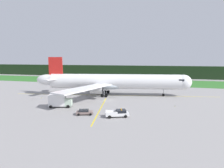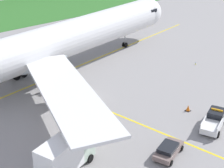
{
  "view_description": "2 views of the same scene",
  "coord_description": "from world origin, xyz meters",
  "px_view_note": "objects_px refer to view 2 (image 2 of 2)",
  "views": [
    {
      "loc": [
        16.26,
        -57.75,
        14.02
      ],
      "look_at": [
        -0.68,
        8.36,
        4.39
      ],
      "focal_mm": 29.08,
      "sensor_mm": 36.0,
      "label": 1
    },
    {
      "loc": [
        -26.28,
        -36.7,
        23.04
      ],
      "look_at": [
        2.53,
        -2.97,
        2.23
      ],
      "focal_mm": 58.02,
      "sensor_mm": 36.0,
      "label": 2
    }
  ],
  "objects_px": {
    "catering_truck": "(64,156)",
    "airliner": "(47,47)",
    "staff_car": "(168,150)",
    "ops_pickup_truck": "(215,120)",
    "apron_cone": "(188,108)"
  },
  "relations": [
    {
      "from": "apron_cone",
      "to": "staff_car",
      "type": "bearing_deg",
      "value": -152.82
    },
    {
      "from": "catering_truck",
      "to": "airliner",
      "type": "bearing_deg",
      "value": 62.37
    },
    {
      "from": "catering_truck",
      "to": "staff_car",
      "type": "relative_size",
      "value": 1.51
    },
    {
      "from": "catering_truck",
      "to": "apron_cone",
      "type": "relative_size",
      "value": 8.51
    },
    {
      "from": "airliner",
      "to": "staff_car",
      "type": "distance_m",
      "value": 25.71
    },
    {
      "from": "ops_pickup_truck",
      "to": "catering_truck",
      "type": "xyz_separation_m",
      "value": [
        -18.32,
        4.51,
        1.03
      ]
    },
    {
      "from": "airliner",
      "to": "catering_truck",
      "type": "bearing_deg",
      "value": -117.63
    },
    {
      "from": "airliner",
      "to": "catering_truck",
      "type": "distance_m",
      "value": 23.35
    },
    {
      "from": "airliner",
      "to": "catering_truck",
      "type": "xyz_separation_m",
      "value": [
        -10.73,
        -20.49,
        -3.25
      ]
    },
    {
      "from": "staff_car",
      "to": "apron_cone",
      "type": "relative_size",
      "value": 5.63
    },
    {
      "from": "ops_pickup_truck",
      "to": "staff_car",
      "type": "distance_m",
      "value": 8.56
    },
    {
      "from": "airliner",
      "to": "staff_car",
      "type": "relative_size",
      "value": 12.94
    },
    {
      "from": "ops_pickup_truck",
      "to": "catering_truck",
      "type": "height_order",
      "value": "catering_truck"
    },
    {
      "from": "airliner",
      "to": "apron_cone",
      "type": "distance_m",
      "value": 22.68
    },
    {
      "from": "staff_car",
      "to": "ops_pickup_truck",
      "type": "bearing_deg",
      "value": 2.01
    }
  ]
}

